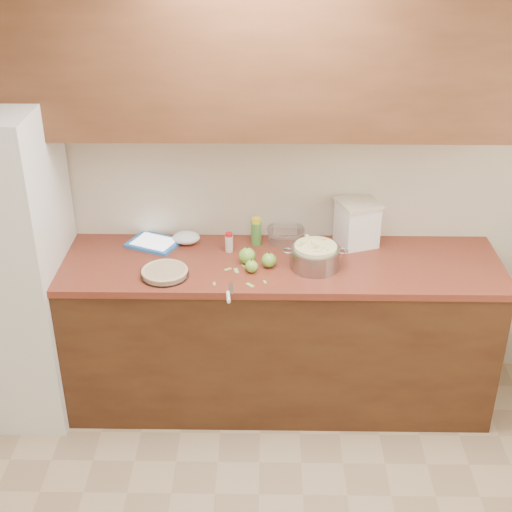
{
  "coord_description": "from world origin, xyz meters",
  "views": [
    {
      "loc": [
        0.03,
        -1.96,
        2.79
      ],
      "look_at": [
        -0.03,
        1.43,
        0.98
      ],
      "focal_mm": 50.0,
      "sensor_mm": 36.0,
      "label": 1
    }
  ],
  "objects_px": {
    "colander": "(315,257)",
    "pie": "(165,272)",
    "flour_canister": "(357,222)",
    "tablet": "(154,243)"
  },
  "relations": [
    {
      "from": "flour_canister",
      "to": "pie",
      "type": "bearing_deg",
      "value": -159.4
    },
    {
      "from": "pie",
      "to": "tablet",
      "type": "xyz_separation_m",
      "value": [
        -0.11,
        0.36,
        -0.01
      ]
    },
    {
      "from": "tablet",
      "to": "colander",
      "type": "bearing_deg",
      "value": 8.22
    },
    {
      "from": "tablet",
      "to": "pie",
      "type": "bearing_deg",
      "value": -49.45
    },
    {
      "from": "colander",
      "to": "pie",
      "type": "bearing_deg",
      "value": -172.14
    },
    {
      "from": "flour_canister",
      "to": "tablet",
      "type": "height_order",
      "value": "flour_canister"
    },
    {
      "from": "colander",
      "to": "tablet",
      "type": "distance_m",
      "value": 0.94
    },
    {
      "from": "pie",
      "to": "tablet",
      "type": "distance_m",
      "value": 0.38
    },
    {
      "from": "colander",
      "to": "tablet",
      "type": "height_order",
      "value": "colander"
    },
    {
      "from": "flour_canister",
      "to": "tablet",
      "type": "distance_m",
      "value": 1.17
    }
  ]
}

